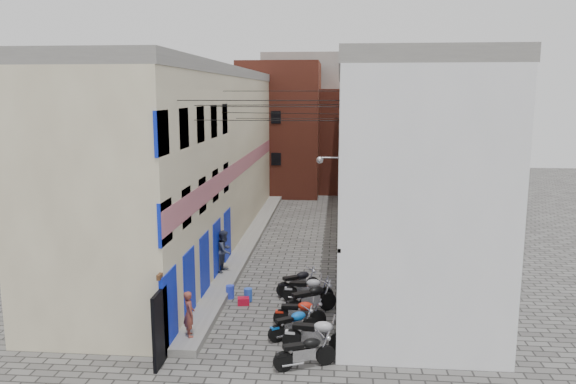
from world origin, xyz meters
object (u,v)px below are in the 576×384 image
(motorcycle_c, at_px, (293,323))
(motorcycle_d, at_px, (300,311))
(motorcycle_a, at_px, (305,350))
(red_crate, at_px, (243,301))
(water_jug_far, at_px, (230,292))
(person_a, at_px, (189,314))
(motorcycle_b, at_px, (316,333))
(motorcycle_f, at_px, (308,288))
(motorcycle_g, at_px, (298,281))
(motorcycle_e, at_px, (311,298))
(person_b, at_px, (224,251))
(water_jug_near, at_px, (248,295))

(motorcycle_c, distance_m, motorcycle_d, 0.97)
(motorcycle_a, distance_m, red_crate, 5.32)
(red_crate, bearing_deg, motorcycle_d, -37.98)
(motorcycle_d, relative_size, water_jug_far, 3.58)
(person_a, bearing_deg, motorcycle_c, -104.78)
(motorcycle_b, bearing_deg, motorcycle_f, -168.13)
(motorcycle_d, relative_size, person_a, 1.23)
(motorcycle_g, bearing_deg, motorcycle_b, -23.29)
(motorcycle_e, distance_m, red_crate, 2.64)
(motorcycle_b, distance_m, motorcycle_c, 1.19)
(person_a, distance_m, person_b, 6.49)
(motorcycle_b, distance_m, water_jug_far, 5.45)
(motorcycle_f, relative_size, water_jug_far, 3.83)
(motorcycle_g, distance_m, person_a, 5.58)
(motorcycle_d, distance_m, red_crate, 2.83)
(motorcycle_a, bearing_deg, person_a, -131.79)
(water_jug_near, bearing_deg, red_crate, -107.58)
(motorcycle_a, relative_size, water_jug_far, 3.72)
(water_jug_near, height_order, red_crate, water_jug_near)
(motorcycle_a, height_order, motorcycle_d, motorcycle_a)
(motorcycle_b, height_order, water_jug_near, motorcycle_b)
(person_a, height_order, person_b, person_b)
(person_a, xyz_separation_m, water_jug_far, (0.51, 3.97, -0.73))
(person_a, bearing_deg, water_jug_near, -45.07)
(water_jug_far, height_order, red_crate, water_jug_far)
(motorcycle_d, bearing_deg, person_a, -65.02)
(motorcycle_e, xyz_separation_m, motorcycle_f, (-0.15, 1.09, -0.05))
(motorcycle_b, xyz_separation_m, person_a, (-3.96, 0.23, 0.37))
(red_crate, bearing_deg, motorcycle_e, -14.27)
(person_a, xyz_separation_m, person_b, (-0.21, 6.49, 0.16))
(motorcycle_f, relative_size, red_crate, 4.51)
(motorcycle_e, xyz_separation_m, water_jug_near, (-2.40, 1.02, -0.36))
(person_b, bearing_deg, water_jug_far, -149.65)
(motorcycle_b, xyz_separation_m, motorcycle_e, (-0.32, 2.95, -0.00))
(motorcycle_a, bearing_deg, motorcycle_c, 171.50)
(motorcycle_c, bearing_deg, motorcycle_f, 139.68)
(motorcycle_g, bearing_deg, motorcycle_a, -27.75)
(person_a, xyz_separation_m, water_jug_near, (1.24, 3.74, -0.73))
(motorcycle_a, distance_m, person_a, 3.92)
(motorcycle_a, height_order, motorcycle_f, motorcycle_f)
(water_jug_far, bearing_deg, water_jug_near, -17.64)
(person_a, bearing_deg, person_b, -24.89)
(person_b, relative_size, water_jug_near, 3.63)
(person_a, bearing_deg, motorcycle_d, -90.53)
(motorcycle_f, relative_size, person_b, 1.08)
(motorcycle_c, relative_size, motorcycle_g, 0.95)
(motorcycle_d, xyz_separation_m, person_a, (-3.33, -1.64, 0.46))
(motorcycle_f, bearing_deg, motorcycle_d, -5.36)
(motorcycle_g, bearing_deg, red_crate, -90.29)
(person_b, distance_m, red_crate, 3.54)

